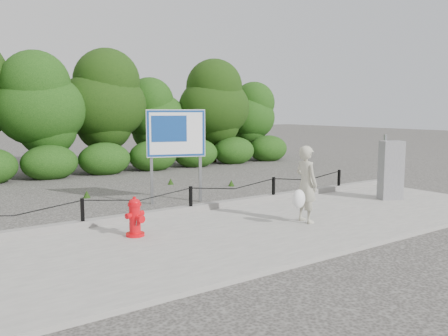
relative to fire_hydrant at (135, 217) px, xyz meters
name	(u,v)px	position (x,y,z in m)	size (l,w,h in m)	color
ground	(191,216)	(1.90, 1.14, -0.43)	(90.00, 90.00, 0.00)	#2D2B28
sidewalk	(244,232)	(1.90, -0.86, -0.39)	(14.00, 4.00, 0.08)	gray
curb	(190,209)	(1.90, 1.19, -0.28)	(14.00, 0.22, 0.14)	slate
chain_barrier	(191,196)	(1.90, 1.14, 0.02)	(10.06, 0.06, 0.60)	black
treeline	(71,105)	(2.11, 10.09, 2.13)	(20.07, 3.77, 4.79)	black
fire_hydrant	(135,217)	(0.00, 0.00, 0.00)	(0.42, 0.43, 0.74)	red
pedestrian	(306,185)	(3.35, -1.05, 0.43)	(0.70, 0.61, 1.60)	#A8A590
utility_cabinet	(391,170)	(6.98, -0.52, 0.41)	(0.66, 0.54, 1.68)	gray
advertising_sign	(176,138)	(2.35, 2.59, 1.27)	(1.43, 0.60, 2.41)	slate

